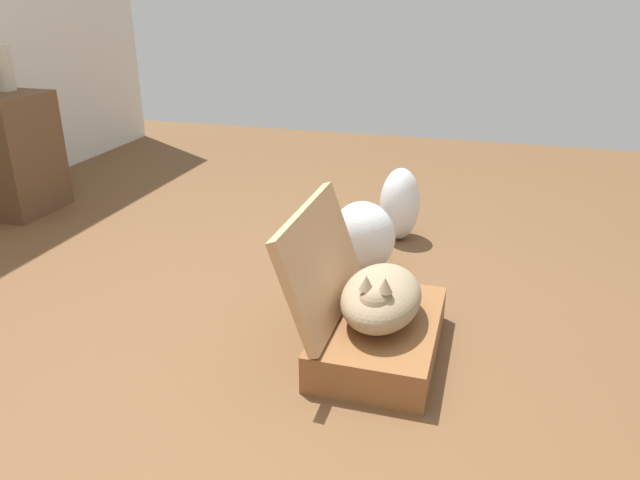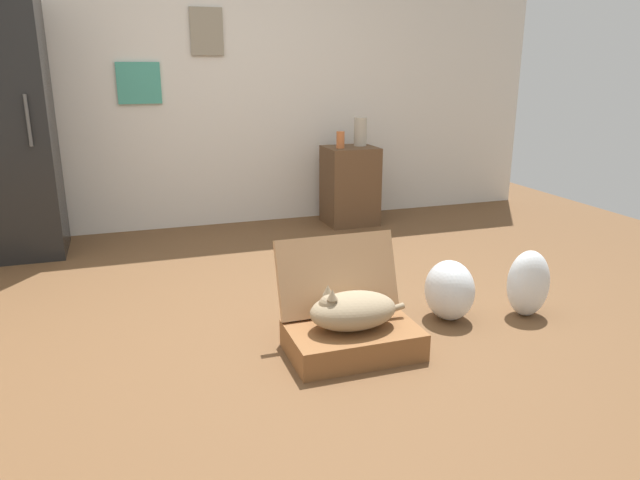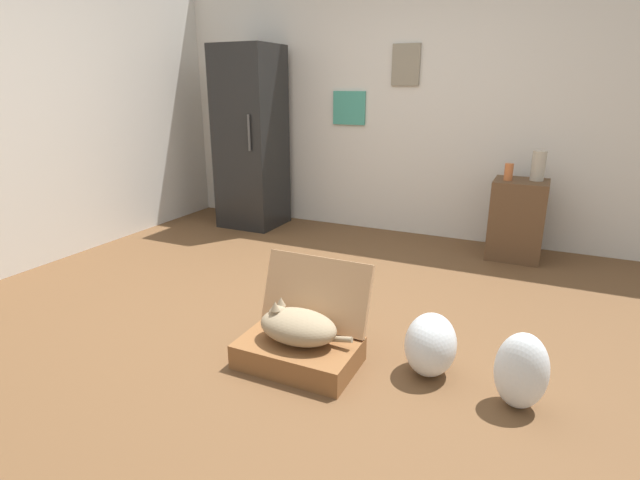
{
  "view_description": "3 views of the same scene",
  "coord_description": "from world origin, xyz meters",
  "px_view_note": "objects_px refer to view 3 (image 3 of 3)",
  "views": [
    {
      "loc": [
        -1.59,
        -0.86,
        1.25
      ],
      "look_at": [
        0.54,
        -0.23,
        0.32
      ],
      "focal_mm": 34.06,
      "sensor_mm": 36.0,
      "label": 1
    },
    {
      "loc": [
        -0.7,
        -3.0,
        1.38
      ],
      "look_at": [
        0.25,
        -0.18,
        0.5
      ],
      "focal_mm": 33.01,
      "sensor_mm": 36.0,
      "label": 2
    },
    {
      "loc": [
        1.42,
        -2.62,
        1.47
      ],
      "look_at": [
        0.16,
        0.05,
        0.53
      ],
      "focal_mm": 27.4,
      "sensor_mm": 36.0,
      "label": 3
    }
  ],
  "objects_px": {
    "plastic_bag_white": "(430,345)",
    "plastic_bag_clear": "(521,371)",
    "vase_short": "(538,166)",
    "refrigerator": "(251,139)",
    "side_table": "(517,220)",
    "vase_tall": "(509,172)",
    "cat": "(297,326)",
    "suitcase_base": "(299,353)"
  },
  "relations": [
    {
      "from": "side_table",
      "to": "plastic_bag_white",
      "type": "bearing_deg",
      "value": -96.58
    },
    {
      "from": "suitcase_base",
      "to": "vase_short",
      "type": "height_order",
      "value": "vase_short"
    },
    {
      "from": "cat",
      "to": "plastic_bag_white",
      "type": "distance_m",
      "value": 0.71
    },
    {
      "from": "plastic_bag_clear",
      "to": "refrigerator",
      "type": "height_order",
      "value": "refrigerator"
    },
    {
      "from": "cat",
      "to": "refrigerator",
      "type": "height_order",
      "value": "refrigerator"
    },
    {
      "from": "cat",
      "to": "side_table",
      "type": "height_order",
      "value": "side_table"
    },
    {
      "from": "vase_tall",
      "to": "vase_short",
      "type": "xyz_separation_m",
      "value": [
        0.22,
        0.09,
        0.05
      ]
    },
    {
      "from": "cat",
      "to": "side_table",
      "type": "relative_size",
      "value": 0.75
    },
    {
      "from": "suitcase_base",
      "to": "plastic_bag_white",
      "type": "bearing_deg",
      "value": 17.91
    },
    {
      "from": "plastic_bag_white",
      "to": "side_table",
      "type": "bearing_deg",
      "value": 83.42
    },
    {
      "from": "side_table",
      "to": "vase_short",
      "type": "bearing_deg",
      "value": 23.29
    },
    {
      "from": "plastic_bag_clear",
      "to": "vase_short",
      "type": "xyz_separation_m",
      "value": [
        -0.09,
        2.31,
        0.63
      ]
    },
    {
      "from": "cat",
      "to": "vase_short",
      "type": "xyz_separation_m",
      "value": [
        1.04,
        2.43,
        0.59
      ]
    },
    {
      "from": "refrigerator",
      "to": "vase_short",
      "type": "bearing_deg",
      "value": 2.01
    },
    {
      "from": "plastic_bag_white",
      "to": "suitcase_base",
      "type": "bearing_deg",
      "value": -162.09
    },
    {
      "from": "suitcase_base",
      "to": "cat",
      "type": "height_order",
      "value": "cat"
    },
    {
      "from": "suitcase_base",
      "to": "vase_short",
      "type": "xyz_separation_m",
      "value": [
        1.03,
        2.43,
        0.75
      ]
    },
    {
      "from": "plastic_bag_white",
      "to": "vase_tall",
      "type": "relative_size",
      "value": 2.39
    },
    {
      "from": "refrigerator",
      "to": "side_table",
      "type": "height_order",
      "value": "refrigerator"
    },
    {
      "from": "refrigerator",
      "to": "side_table",
      "type": "distance_m",
      "value": 2.75
    },
    {
      "from": "suitcase_base",
      "to": "plastic_bag_clear",
      "type": "relative_size",
      "value": 1.66
    },
    {
      "from": "plastic_bag_white",
      "to": "plastic_bag_clear",
      "type": "height_order",
      "value": "plastic_bag_clear"
    },
    {
      "from": "refrigerator",
      "to": "vase_tall",
      "type": "bearing_deg",
      "value": 0.15
    },
    {
      "from": "cat",
      "to": "vase_short",
      "type": "distance_m",
      "value": 2.7
    },
    {
      "from": "suitcase_base",
      "to": "plastic_bag_clear",
      "type": "height_order",
      "value": "plastic_bag_clear"
    },
    {
      "from": "suitcase_base",
      "to": "plastic_bag_white",
      "type": "xyz_separation_m",
      "value": [
        0.67,
        0.22,
        0.1
      ]
    },
    {
      "from": "vase_tall",
      "to": "plastic_bag_clear",
      "type": "bearing_deg",
      "value": -82.02
    },
    {
      "from": "plastic_bag_white",
      "to": "plastic_bag_clear",
      "type": "relative_size",
      "value": 0.88
    },
    {
      "from": "plastic_bag_clear",
      "to": "vase_short",
      "type": "relative_size",
      "value": 1.55
    },
    {
      "from": "plastic_bag_clear",
      "to": "refrigerator",
      "type": "relative_size",
      "value": 0.21
    },
    {
      "from": "side_table",
      "to": "plastic_bag_clear",
      "type": "bearing_deg",
      "value": -84.96
    },
    {
      "from": "suitcase_base",
      "to": "cat",
      "type": "bearing_deg",
      "value": 177.24
    },
    {
      "from": "cat",
      "to": "vase_tall",
      "type": "xyz_separation_m",
      "value": [
        0.82,
        2.34,
        0.53
      ]
    },
    {
      "from": "plastic_bag_white",
      "to": "refrigerator",
      "type": "height_order",
      "value": "refrigerator"
    },
    {
      "from": "refrigerator",
      "to": "cat",
      "type": "bearing_deg",
      "value": -52.9
    },
    {
      "from": "plastic_bag_clear",
      "to": "refrigerator",
      "type": "bearing_deg",
      "value": 142.55
    },
    {
      "from": "cat",
      "to": "plastic_bag_white",
      "type": "relative_size",
      "value": 1.52
    },
    {
      "from": "plastic_bag_white",
      "to": "plastic_bag_clear",
      "type": "bearing_deg",
      "value": -12.55
    },
    {
      "from": "suitcase_base",
      "to": "vase_tall",
      "type": "relative_size",
      "value": 4.48
    },
    {
      "from": "plastic_bag_clear",
      "to": "plastic_bag_white",
      "type": "bearing_deg",
      "value": 167.45
    },
    {
      "from": "side_table",
      "to": "vase_short",
      "type": "relative_size",
      "value": 2.78
    },
    {
      "from": "vase_tall",
      "to": "side_table",
      "type": "bearing_deg",
      "value": 21.36
    }
  ]
}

